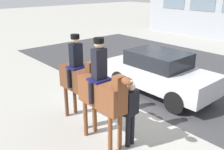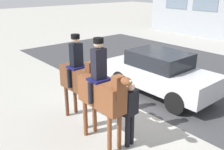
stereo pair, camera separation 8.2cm
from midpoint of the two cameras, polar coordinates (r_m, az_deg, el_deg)
ground_plane at (r=7.96m, az=3.99°, el=-8.81°), size 80.00×80.00×0.00m
road_surface at (r=11.53m, az=21.14°, el=-0.82°), size 20.42×8.50×0.01m
mounted_horse_lead at (r=7.08m, az=-7.15°, el=-0.53°), size 1.79×0.65×2.57m
mounted_horse_companion at (r=6.00m, az=-1.97°, el=-3.79°), size 1.80×0.65×2.70m
pedestrian_bystander at (r=6.07m, az=4.39°, el=-7.89°), size 0.82×0.50×1.69m
street_car_near_lane at (r=9.18m, az=11.21°, el=0.56°), size 4.09×1.81×1.59m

